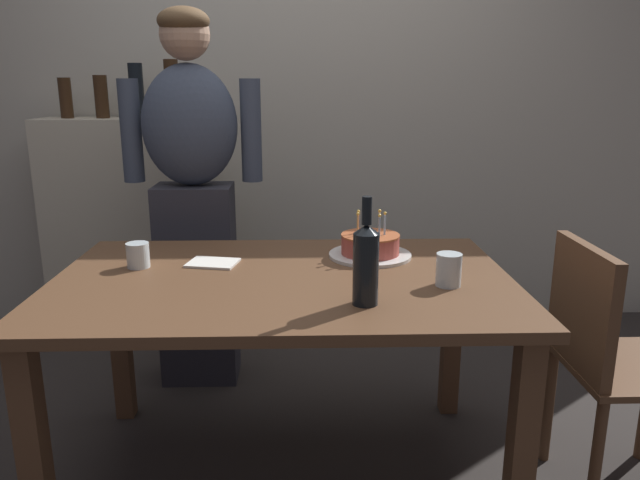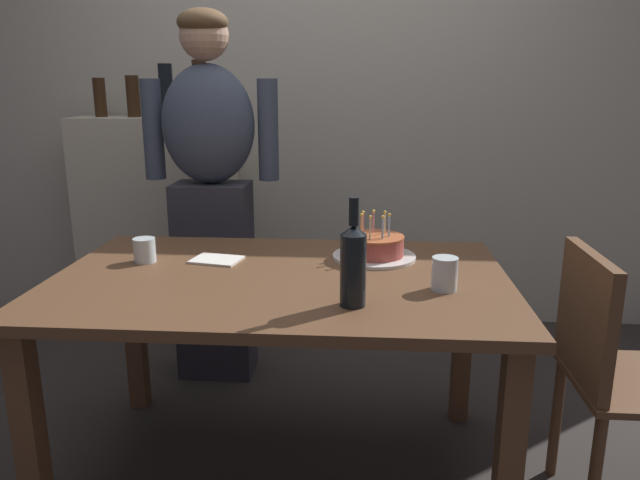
% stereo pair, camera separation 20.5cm
% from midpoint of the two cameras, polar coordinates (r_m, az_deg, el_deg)
% --- Properties ---
extents(ground_plane, '(10.00, 10.00, 0.00)m').
position_cam_midpoint_polar(ground_plane, '(2.33, -5.91, -21.04)').
color(ground_plane, '#332D2B').
extents(back_wall, '(5.20, 0.10, 2.60)m').
position_cam_midpoint_polar(back_wall, '(3.44, -4.64, 13.63)').
color(back_wall, beige).
rests_on(back_wall, ground_plane).
extents(dining_table, '(1.50, 0.96, 0.74)m').
position_cam_midpoint_polar(dining_table, '(2.03, -6.39, -6.11)').
color(dining_table, brown).
rests_on(dining_table, ground_plane).
extents(birthday_cake, '(0.30, 0.30, 0.17)m').
position_cam_midpoint_polar(birthday_cake, '(2.20, 2.11, -0.66)').
color(birthday_cake, white).
rests_on(birthday_cake, dining_table).
extents(water_glass_near, '(0.08, 0.08, 0.10)m').
position_cam_midpoint_polar(water_glass_near, '(1.91, 9.07, -2.84)').
color(water_glass_near, silver).
rests_on(water_glass_near, dining_table).
extents(water_glass_far, '(0.08, 0.08, 0.09)m').
position_cam_midpoint_polar(water_glass_far, '(2.20, -19.39, -1.40)').
color(water_glass_far, silver).
rests_on(water_glass_far, dining_table).
extents(wine_bottle, '(0.07, 0.07, 0.31)m').
position_cam_midpoint_polar(wine_bottle, '(1.70, 0.93, -2.18)').
color(wine_bottle, black).
rests_on(wine_bottle, dining_table).
extents(napkin_stack, '(0.19, 0.16, 0.01)m').
position_cam_midpoint_polar(napkin_stack, '(2.17, -12.76, -2.16)').
color(napkin_stack, white).
rests_on(napkin_stack, dining_table).
extents(person_man_bearded, '(0.61, 0.27, 1.66)m').
position_cam_midpoint_polar(person_man_bearded, '(2.75, -13.96, 4.07)').
color(person_man_bearded, '#33333D').
rests_on(person_man_bearded, ground_plane).
extents(dining_chair, '(0.42, 0.42, 0.87)m').
position_cam_midpoint_polar(dining_chair, '(2.14, 23.00, -9.73)').
color(dining_chair, brown).
rests_on(dining_chair, ground_plane).
extents(shelf_cabinet, '(0.86, 0.30, 1.47)m').
position_cam_midpoint_polar(shelf_cabinet, '(3.47, -19.13, 1.21)').
color(shelf_cabinet, beige).
rests_on(shelf_cabinet, ground_plane).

